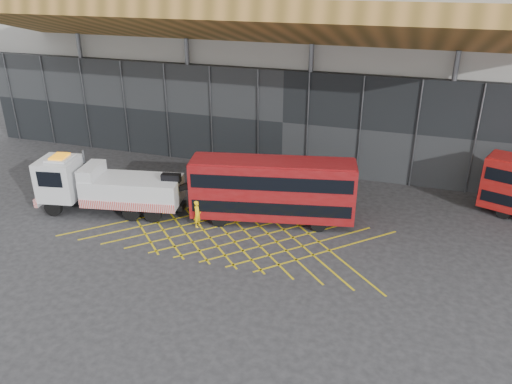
% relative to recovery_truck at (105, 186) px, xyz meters
% --- Properties ---
extents(ground_plane, '(120.00, 120.00, 0.00)m').
position_rel_recovery_truck_xyz_m(ground_plane, '(7.20, -0.46, -1.81)').
color(ground_plane, '#252527').
extents(road_markings, '(19.96, 7.16, 0.01)m').
position_rel_recovery_truck_xyz_m(road_markings, '(8.80, -0.46, -1.81)').
color(road_markings, gold).
rests_on(road_markings, ground_plane).
extents(construction_building, '(55.00, 23.97, 18.00)m').
position_rel_recovery_truck_xyz_m(construction_building, '(9.12, 17.94, 7.16)').
color(construction_building, '#979691').
rests_on(construction_building, ground_plane).
extents(recovery_truck, '(11.33, 4.34, 3.93)m').
position_rel_recovery_truck_xyz_m(recovery_truck, '(0.00, 0.00, 0.00)').
color(recovery_truck, black).
rests_on(recovery_truck, ground_plane).
extents(bus_towed, '(10.60, 4.45, 4.21)m').
position_rel_recovery_truck_xyz_m(bus_towed, '(10.95, 2.03, 0.52)').
color(bus_towed, maroon).
rests_on(bus_towed, ground_plane).
extents(worker, '(0.51, 0.70, 1.79)m').
position_rel_recovery_truck_xyz_m(worker, '(6.69, -0.09, -0.92)').
color(worker, yellow).
rests_on(worker, ground_plane).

